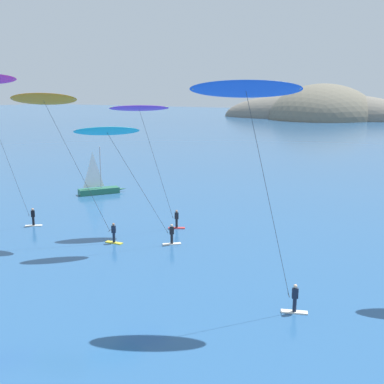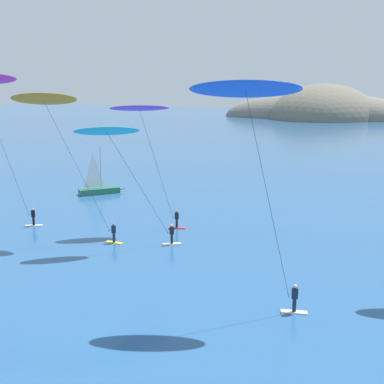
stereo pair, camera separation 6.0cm
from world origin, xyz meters
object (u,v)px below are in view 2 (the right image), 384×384
object	(u,v)px
kitesurfer_blue	(249,104)
kitesurfer_orange	(48,108)
sailboat_near	(102,188)
kitesurfer_purple	(143,118)
kitesurfer_cyan	(113,141)

from	to	relation	value
kitesurfer_blue	kitesurfer_orange	size ratio (longest dim) A/B	1.06
sailboat_near	kitesurfer_blue	size ratio (longest dim) A/B	0.44
kitesurfer_orange	kitesurfer_purple	bearing A→B (deg)	51.51
kitesurfer_cyan	kitesurfer_orange	distance (m)	6.32
sailboat_near	kitesurfer_purple	world-z (taller)	kitesurfer_purple
sailboat_near	kitesurfer_purple	bearing A→B (deg)	-36.63
kitesurfer_cyan	kitesurfer_blue	size ratio (longest dim) A/B	0.75
sailboat_near	kitesurfer_purple	size ratio (longest dim) A/B	0.51
kitesurfer_blue	kitesurfer_purple	distance (m)	17.78
sailboat_near	kitesurfer_blue	distance (m)	36.17
kitesurfer_blue	kitesurfer_purple	size ratio (longest dim) A/B	1.16
kitesurfer_cyan	kitesurfer_blue	xyz separation A→B (m)	(13.28, -5.16, 3.10)
kitesurfer_cyan	kitesurfer_purple	size ratio (longest dim) A/B	0.87
kitesurfer_blue	kitesurfer_purple	xyz separation A→B (m)	(-14.28, 10.46, -1.68)
kitesurfer_purple	sailboat_near	bearing A→B (deg)	143.37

